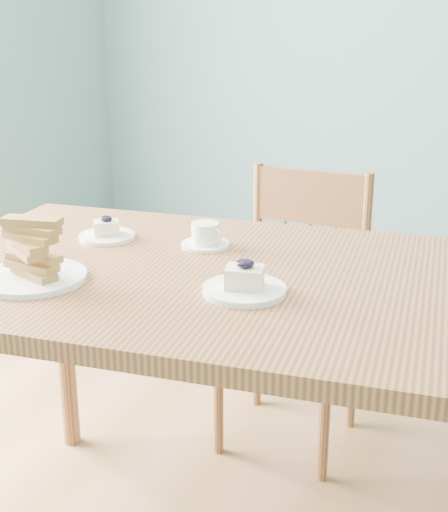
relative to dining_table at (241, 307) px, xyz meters
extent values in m
cube|color=#99643A|center=(0.00, 0.00, 0.06)|extent=(1.61, 1.07, 0.04)
cylinder|color=#99643A|center=(-0.73, 0.26, -0.34)|extent=(0.06, 0.06, 0.76)
cube|color=#99643A|center=(-0.09, 0.59, -0.31)|extent=(0.42, 0.40, 0.04)
cylinder|color=#99643A|center=(-0.27, 0.42, -0.53)|extent=(0.03, 0.03, 0.40)
cylinder|color=#99643A|center=(0.08, 0.43, -0.53)|extent=(0.03, 0.03, 0.40)
cylinder|color=#99643A|center=(-0.27, 0.75, -0.53)|extent=(0.03, 0.03, 0.40)
cylinder|color=#99643A|center=(0.08, 0.76, -0.53)|extent=(0.03, 0.03, 0.40)
cylinder|color=#99643A|center=(-0.28, 0.76, -0.06)|extent=(0.03, 0.03, 0.46)
cylinder|color=#99643A|center=(0.09, 0.77, -0.06)|extent=(0.03, 0.03, 0.46)
cube|color=#99643A|center=(-0.10, 0.77, 0.07)|extent=(0.35, 0.03, 0.18)
cylinder|color=#99643A|center=(-0.19, 0.77, -0.15)|extent=(0.01, 0.01, 0.27)
cylinder|color=#99643A|center=(-0.10, 0.77, -0.15)|extent=(0.01, 0.01, 0.27)
cylinder|color=#99643A|center=(-0.01, 0.77, -0.15)|extent=(0.01, 0.01, 0.27)
cylinder|color=white|center=(0.05, -0.10, 0.09)|extent=(0.18, 0.18, 0.01)
cube|color=beige|center=(0.05, -0.10, 0.12)|extent=(0.09, 0.08, 0.04)
ellipsoid|color=black|center=(0.05, -0.10, 0.15)|extent=(0.04, 0.04, 0.02)
sphere|color=black|center=(0.06, -0.09, 0.15)|extent=(0.02, 0.02, 0.02)
sphere|color=black|center=(0.04, -0.09, 0.15)|extent=(0.02, 0.02, 0.02)
sphere|color=black|center=(0.05, -0.11, 0.15)|extent=(0.02, 0.02, 0.02)
cylinder|color=white|center=(-0.43, 0.10, 0.09)|extent=(0.15, 0.15, 0.01)
cube|color=beige|center=(-0.43, 0.10, 0.11)|extent=(0.08, 0.08, 0.04)
ellipsoid|color=black|center=(-0.43, 0.10, 0.13)|extent=(0.03, 0.03, 0.01)
sphere|color=black|center=(-0.42, 0.10, 0.13)|extent=(0.01, 0.01, 0.01)
sphere|color=black|center=(-0.44, 0.10, 0.13)|extent=(0.01, 0.01, 0.01)
sphere|color=black|center=(-0.43, 0.09, 0.13)|extent=(0.01, 0.01, 0.01)
cylinder|color=white|center=(-0.17, 0.15, 0.08)|extent=(0.12, 0.12, 0.01)
cylinder|color=white|center=(-0.17, 0.15, 0.12)|extent=(0.08, 0.08, 0.05)
cylinder|color=olive|center=(-0.17, 0.15, 0.14)|extent=(0.06, 0.06, 0.00)
torus|color=white|center=(-0.13, 0.14, 0.12)|extent=(0.04, 0.02, 0.04)
cylinder|color=white|center=(-0.40, -0.23, 0.09)|extent=(0.24, 0.24, 0.01)
camera|label=1|loc=(0.62, -1.38, 0.64)|focal=50.00mm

